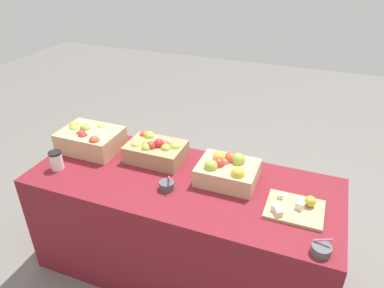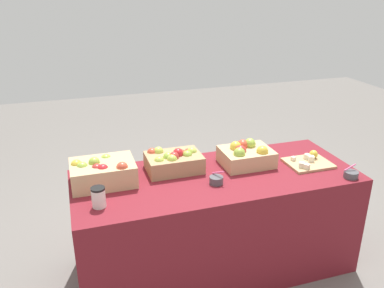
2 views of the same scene
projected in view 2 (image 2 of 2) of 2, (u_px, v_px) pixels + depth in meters
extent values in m
plane|color=slate|center=(214.00, 265.00, 2.95)|extent=(10.00, 10.00, 0.00)
cube|color=maroon|center=(215.00, 222.00, 2.81)|extent=(1.90, 0.76, 0.74)
cube|color=tan|center=(103.00, 173.00, 2.55)|extent=(0.40, 0.30, 0.14)
sphere|color=#B2332D|center=(97.00, 169.00, 2.48)|extent=(0.07, 0.07, 0.07)
sphere|color=#99B742|center=(94.00, 163.00, 2.52)|extent=(0.07, 0.07, 0.07)
sphere|color=gold|center=(77.00, 165.00, 2.51)|extent=(0.07, 0.07, 0.07)
sphere|color=#99B742|center=(82.00, 168.00, 2.49)|extent=(0.07, 0.07, 0.07)
sphere|color=#99B742|center=(106.00, 159.00, 2.62)|extent=(0.07, 0.07, 0.07)
sphere|color=#D14C33|center=(122.00, 168.00, 2.46)|extent=(0.07, 0.07, 0.07)
sphere|color=red|center=(103.00, 170.00, 2.46)|extent=(0.07, 0.07, 0.07)
cube|color=tan|center=(174.00, 162.00, 2.72)|extent=(0.37, 0.26, 0.11)
sphere|color=#D14C33|center=(152.00, 153.00, 2.75)|extent=(0.07, 0.07, 0.07)
sphere|color=#99B742|center=(168.00, 157.00, 2.67)|extent=(0.07, 0.07, 0.07)
sphere|color=#B2C64C|center=(172.00, 160.00, 2.63)|extent=(0.07, 0.07, 0.07)
sphere|color=#B2332D|center=(174.00, 157.00, 2.65)|extent=(0.07, 0.07, 0.07)
sphere|color=red|center=(178.00, 153.00, 2.70)|extent=(0.07, 0.07, 0.07)
sphere|color=#B2C64C|center=(159.00, 152.00, 2.75)|extent=(0.07, 0.07, 0.07)
sphere|color=#B2C64C|center=(159.00, 161.00, 2.63)|extent=(0.07, 0.07, 0.07)
sphere|color=#B2C64C|center=(192.00, 152.00, 2.76)|extent=(0.07, 0.07, 0.07)
sphere|color=#99B742|center=(187.00, 156.00, 2.70)|extent=(0.07, 0.07, 0.07)
sphere|color=#D14C33|center=(181.00, 154.00, 2.74)|extent=(0.07, 0.07, 0.07)
sphere|color=#D14C33|center=(189.00, 153.00, 2.78)|extent=(0.07, 0.07, 0.07)
cube|color=tan|center=(246.00, 157.00, 2.81)|extent=(0.35, 0.28, 0.11)
sphere|color=gold|center=(236.00, 147.00, 2.80)|extent=(0.08, 0.08, 0.08)
sphere|color=#B2332D|center=(240.00, 151.00, 2.76)|extent=(0.08, 0.08, 0.08)
sphere|color=#D14C33|center=(241.00, 151.00, 2.81)|extent=(0.08, 0.08, 0.08)
sphere|color=gold|center=(262.00, 151.00, 2.74)|extent=(0.08, 0.08, 0.08)
sphere|color=#D14C33|center=(243.00, 145.00, 2.84)|extent=(0.08, 0.08, 0.08)
sphere|color=#99B742|center=(250.00, 144.00, 2.84)|extent=(0.08, 0.08, 0.08)
sphere|color=#99B742|center=(239.00, 153.00, 2.71)|extent=(0.08, 0.08, 0.08)
cube|color=tan|center=(308.00, 163.00, 2.83)|extent=(0.30, 0.25, 0.02)
cube|color=beige|center=(293.00, 159.00, 2.85)|extent=(0.03, 0.03, 0.03)
cube|color=beige|center=(307.00, 166.00, 2.72)|extent=(0.05, 0.05, 0.03)
cube|color=beige|center=(307.00, 156.00, 2.87)|extent=(0.05, 0.05, 0.04)
cube|color=beige|center=(311.00, 159.00, 2.83)|extent=(0.05, 0.05, 0.04)
sphere|color=gold|center=(313.00, 154.00, 2.88)|extent=(0.06, 0.06, 0.06)
cube|color=beige|center=(302.00, 165.00, 2.74)|extent=(0.05, 0.05, 0.04)
cylinder|color=#4C4C51|center=(216.00, 180.00, 2.55)|extent=(0.09, 0.09, 0.05)
cylinder|color=#EA598C|center=(218.00, 172.00, 2.55)|extent=(0.06, 0.09, 0.05)
cylinder|color=#4C4C51|center=(351.00, 174.00, 2.63)|extent=(0.09, 0.09, 0.04)
cylinder|color=#EA598C|center=(350.00, 167.00, 2.63)|extent=(0.08, 0.01, 0.04)
cylinder|color=silver|center=(99.00, 198.00, 2.28)|extent=(0.08, 0.08, 0.11)
cylinder|color=black|center=(98.00, 189.00, 2.26)|extent=(0.08, 0.08, 0.01)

